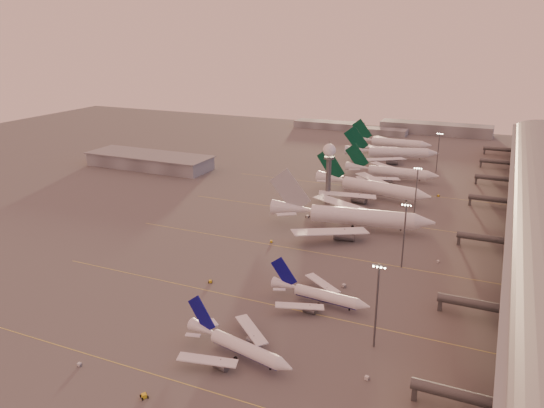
% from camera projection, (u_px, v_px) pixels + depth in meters
% --- Properties ---
extents(ground, '(700.00, 700.00, 0.00)m').
position_uv_depth(ground, '(194.00, 304.00, 168.74)').
color(ground, '#565353').
rests_on(ground, ground).
extents(taxiway_markings, '(180.00, 185.25, 0.02)m').
position_uv_depth(taxiway_markings, '(337.00, 255.00, 205.74)').
color(taxiway_markings, '#E2D44F').
rests_on(taxiway_markings, ground).
extents(hangar, '(82.00, 27.00, 8.50)m').
position_uv_depth(hangar, '(150.00, 161.00, 335.17)').
color(hangar, slate).
rests_on(hangar, ground).
extents(radar_tower, '(6.40, 6.40, 31.10)m').
position_uv_depth(radar_tower, '(329.00, 161.00, 264.35)').
color(radar_tower, '#505256').
rests_on(radar_tower, ground).
extents(mast_a, '(3.60, 0.56, 25.00)m').
position_uv_depth(mast_a, '(377.00, 302.00, 142.04)').
color(mast_a, '#505256').
rests_on(mast_a, ground).
extents(mast_b, '(3.60, 0.56, 25.00)m').
position_uv_depth(mast_b, '(404.00, 232.00, 190.91)').
color(mast_b, '#505256').
rests_on(mast_b, ground).
extents(mast_c, '(3.60, 0.56, 25.00)m').
position_uv_depth(mast_c, '(416.00, 191.00, 240.56)').
color(mast_c, '#505256').
rests_on(mast_c, ground).
extents(mast_d, '(3.60, 0.56, 25.00)m').
position_uv_depth(mast_d, '(438.00, 151.00, 319.41)').
color(mast_d, '#505256').
rests_on(mast_d, ground).
extents(distant_horizon, '(165.00, 37.50, 9.00)m').
position_uv_depth(distant_horizon, '(401.00, 128.00, 448.58)').
color(distant_horizon, slate).
rests_on(distant_horizon, ground).
extents(narrowbody_near, '(35.06, 27.68, 13.88)m').
position_uv_depth(narrowbody_near, '(238.00, 348.00, 140.87)').
color(narrowbody_near, white).
rests_on(narrowbody_near, ground).
extents(narrowbody_mid, '(34.35, 27.33, 13.42)m').
position_uv_depth(narrowbody_mid, '(319.00, 296.00, 168.22)').
color(narrowbody_mid, white).
rests_on(narrowbody_mid, ground).
extents(widebody_white, '(72.03, 57.33, 25.43)m').
position_uv_depth(widebody_white, '(351.00, 220.00, 231.15)').
color(widebody_white, white).
rests_on(widebody_white, ground).
extents(greentail_a, '(64.00, 51.21, 23.47)m').
position_uv_depth(greentail_a, '(371.00, 190.00, 275.05)').
color(greentail_a, white).
rests_on(greentail_a, ground).
extents(greentail_b, '(54.95, 44.40, 19.97)m').
position_uv_depth(greentail_b, '(391.00, 174.00, 307.44)').
color(greentail_b, white).
rests_on(greentail_b, ground).
extents(greentail_c, '(61.06, 48.59, 22.85)m').
position_uv_depth(greentail_c, '(392.00, 154.00, 353.12)').
color(greentail_c, white).
rests_on(greentail_c, ground).
extents(greentail_d, '(58.12, 46.93, 21.11)m').
position_uv_depth(greentail_d, '(391.00, 144.00, 385.33)').
color(greentail_d, white).
rests_on(greentail_d, ground).
extents(gsv_truck_a, '(4.78, 1.95, 1.90)m').
position_uv_depth(gsv_truck_a, '(80.00, 363.00, 137.44)').
color(gsv_truck_a, silver).
rests_on(gsv_truck_a, ground).
extents(gsv_tug_near, '(3.91, 4.32, 1.06)m').
position_uv_depth(gsv_tug_near, '(144.00, 396.00, 125.76)').
color(gsv_tug_near, yellow).
rests_on(gsv_tug_near, ground).
extents(gsv_catering_a, '(4.91, 2.84, 3.79)m').
position_uv_depth(gsv_catering_a, '(368.00, 373.00, 131.84)').
color(gsv_catering_a, silver).
rests_on(gsv_catering_a, ground).
extents(gsv_tug_mid, '(3.07, 3.63, 0.89)m').
position_uv_depth(gsv_tug_mid, '(210.00, 282.00, 183.00)').
color(gsv_tug_mid, yellow).
rests_on(gsv_tug_mid, ground).
extents(gsv_truck_b, '(6.24, 4.40, 2.38)m').
position_uv_depth(gsv_truck_b, '(345.00, 285.00, 179.24)').
color(gsv_truck_b, silver).
rests_on(gsv_truck_b, ground).
extents(gsv_truck_c, '(5.09, 3.85, 1.96)m').
position_uv_depth(gsv_truck_c, '(272.00, 240.00, 217.44)').
color(gsv_truck_c, yellow).
rests_on(gsv_truck_c, ground).
extents(gsv_catering_b, '(4.53, 2.32, 3.63)m').
position_uv_depth(gsv_catering_b, '(439.00, 258.00, 198.40)').
color(gsv_catering_b, silver).
rests_on(gsv_catering_b, ground).
extents(gsv_tug_far, '(2.47, 3.77, 1.03)m').
position_uv_depth(gsv_tug_far, '(308.00, 216.00, 246.59)').
color(gsv_tug_far, silver).
rests_on(gsv_tug_far, ground).
extents(gsv_tug_hangar, '(3.09, 1.92, 0.87)m').
position_uv_depth(gsv_tug_hangar, '(438.00, 196.00, 277.59)').
color(gsv_tug_hangar, yellow).
rests_on(gsv_tug_hangar, ground).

